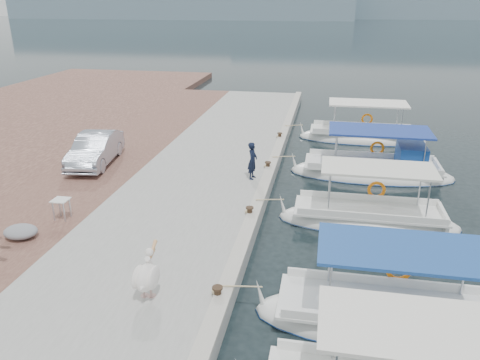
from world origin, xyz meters
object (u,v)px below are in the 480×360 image
pelican (147,276)px  fishing_caique_b (388,321)px  fishing_caique_d (373,172)px  fishing_caique_c (368,221)px  parked_car (95,149)px  fishing_caique_e (362,138)px  fisherman (253,161)px

pelican → fishing_caique_b: bearing=5.5°
fishing_caique_d → pelican: 13.32m
fishing_caique_c → parked_car: 12.60m
fishing_caique_e → fisherman: (-5.07, -8.60, 1.18)m
fishing_caique_c → fishing_caique_e: same height
fisherman → fishing_caique_c: bearing=-111.4°
fishing_caique_b → fishing_caique_d: (0.47, 10.95, 0.06)m
fishing_caique_d → parked_car: bearing=-170.7°
fishing_caique_c → parked_car: (-12.16, 3.13, 1.09)m
fishing_caique_c → fishing_caique_d: 5.24m
fishing_caique_e → parked_car: bearing=-147.2°
fishing_caique_e → fishing_caique_b: bearing=-90.9°
fishing_caique_c → fishing_caique_e: size_ratio=0.90×
pelican → fisherman: bearing=81.8°
fisherman → parked_car: (-7.46, 0.53, -0.09)m
fishing_caique_d → fishing_caique_e: same height
fishing_caique_c → fishing_caique_e: (0.37, 11.19, -0.00)m
fishing_caique_e → fisherman: fishing_caique_e is taller
fishing_caique_b → fishing_caique_d: bearing=87.5°
pelican → fishing_caique_d: bearing=60.3°
fishing_caique_c → fisherman: (-4.70, 2.59, 1.17)m
fisherman → parked_car: 7.48m
fishing_caique_b → fishing_caique_c: size_ratio=1.03×
fishing_caique_d → pelican: bearing=-119.7°
fishing_caique_c → pelican: size_ratio=4.24×
fishing_caique_c → fishing_caique_d: (0.58, 5.20, 0.06)m
fishing_caique_b → pelican: fishing_caique_b is taller
fishing_caique_d → parked_car: (-12.75, -2.08, 1.03)m
fishing_caique_b → parked_car: fishing_caique_b is taller
pelican → parked_car: size_ratio=0.36×
parked_car → fishing_caique_e: bearing=24.9°
parked_car → fishing_caique_d: bearing=1.3°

